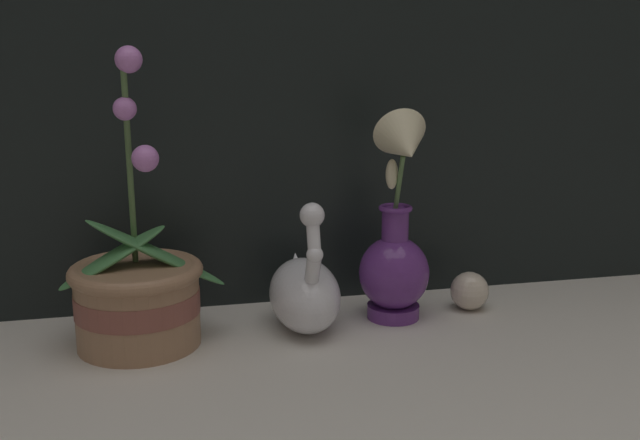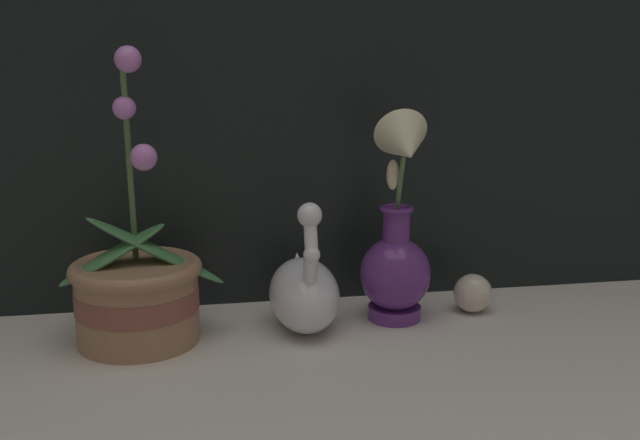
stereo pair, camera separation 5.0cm
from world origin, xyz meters
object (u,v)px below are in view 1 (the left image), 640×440
object	(u,v)px
swan_figurine	(304,291)
blue_vase	(396,247)
glass_sphere	(469,291)
orchid_potted_plant	(137,294)

from	to	relation	value
swan_figurine	blue_vase	xyz separation A→B (m)	(0.14, 0.01, 0.05)
blue_vase	glass_sphere	xyz separation A→B (m)	(0.13, 0.02, -0.08)
swan_figurine	blue_vase	size ratio (longest dim) A/B	0.63
swan_figurine	blue_vase	distance (m)	0.15
blue_vase	glass_sphere	size ratio (longest dim) A/B	5.31
glass_sphere	blue_vase	bearing A→B (deg)	-172.69
orchid_potted_plant	glass_sphere	bearing A→B (deg)	3.62
blue_vase	orchid_potted_plant	bearing A→B (deg)	-177.65
blue_vase	glass_sphere	world-z (taller)	blue_vase
orchid_potted_plant	glass_sphere	size ratio (longest dim) A/B	6.74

